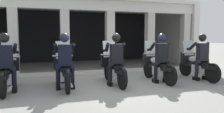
{
  "coord_description": "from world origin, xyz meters",
  "views": [
    {
      "loc": [
        -2.14,
        -6.48,
        1.47
      ],
      "look_at": [
        0.0,
        0.15,
        0.85
      ],
      "focal_mm": 35.1,
      "sensor_mm": 36.0,
      "label": 1
    }
  ],
  "objects_px": {
    "motorcycle_right": "(157,66)",
    "motorcycle_center": "(113,68)",
    "police_officer_left": "(65,56)",
    "police_officer_center": "(116,55)",
    "motorcycle_left": "(64,70)",
    "police_officer_far_right": "(202,53)",
    "motorcycle_far_left": "(7,73)",
    "motorcycle_far_right": "(196,65)",
    "police_officer_far_left": "(5,58)",
    "police_officer_right": "(161,54)"
  },
  "relations": [
    {
      "from": "police_officer_far_right",
      "to": "police_officer_left",
      "type": "bearing_deg",
      "value": 176.43
    },
    {
      "from": "motorcycle_far_left",
      "to": "motorcycle_left",
      "type": "distance_m",
      "value": 1.53
    },
    {
      "from": "motorcycle_left",
      "to": "police_officer_far_right",
      "type": "xyz_separation_m",
      "value": [
        4.58,
        -0.39,
        0.44
      ]
    },
    {
      "from": "police_officer_left",
      "to": "police_officer_center",
      "type": "xyz_separation_m",
      "value": [
        1.53,
        0.01,
        0.0
      ]
    },
    {
      "from": "police_officer_center",
      "to": "police_officer_right",
      "type": "distance_m",
      "value": 1.53
    },
    {
      "from": "police_officer_left",
      "to": "motorcycle_center",
      "type": "bearing_deg",
      "value": 18.12
    },
    {
      "from": "motorcycle_far_left",
      "to": "police_officer_left",
      "type": "height_order",
      "value": "police_officer_left"
    },
    {
      "from": "motorcycle_far_left",
      "to": "police_officer_center",
      "type": "height_order",
      "value": "police_officer_center"
    },
    {
      "from": "motorcycle_far_left",
      "to": "motorcycle_center",
      "type": "bearing_deg",
      "value": 0.15
    },
    {
      "from": "motorcycle_left",
      "to": "police_officer_right",
      "type": "distance_m",
      "value": 3.1
    },
    {
      "from": "motorcycle_left",
      "to": "police_officer_left",
      "type": "height_order",
      "value": "police_officer_left"
    },
    {
      "from": "police_officer_left",
      "to": "police_officer_right",
      "type": "distance_m",
      "value": 3.05
    },
    {
      "from": "motorcycle_far_right",
      "to": "police_officer_center",
      "type": "bearing_deg",
      "value": -179.04
    },
    {
      "from": "motorcycle_left",
      "to": "motorcycle_center",
      "type": "relative_size",
      "value": 1.0
    },
    {
      "from": "motorcycle_left",
      "to": "police_officer_center",
      "type": "xyz_separation_m",
      "value": [
        1.53,
        -0.28,
        0.44
      ]
    },
    {
      "from": "police_officer_left",
      "to": "police_officer_far_right",
      "type": "xyz_separation_m",
      "value": [
        4.58,
        -0.1,
        0.0
      ]
    },
    {
      "from": "police_officer_far_right",
      "to": "motorcycle_left",
      "type": "bearing_deg",
      "value": 172.89
    },
    {
      "from": "motorcycle_left",
      "to": "police_officer_left",
      "type": "xyz_separation_m",
      "value": [
        -0.0,
        -0.28,
        0.44
      ]
    },
    {
      "from": "police_officer_left",
      "to": "motorcycle_right",
      "type": "bearing_deg",
      "value": 11.95
    },
    {
      "from": "motorcycle_far_left",
      "to": "police_officer_far_left",
      "type": "relative_size",
      "value": 1.29
    },
    {
      "from": "motorcycle_far_right",
      "to": "police_officer_far_right",
      "type": "height_order",
      "value": "police_officer_far_right"
    },
    {
      "from": "motorcycle_far_left",
      "to": "motorcycle_right",
      "type": "bearing_deg",
      "value": -0.31
    },
    {
      "from": "motorcycle_center",
      "to": "motorcycle_right",
      "type": "height_order",
      "value": "same"
    },
    {
      "from": "police_officer_far_left",
      "to": "motorcycle_far_right",
      "type": "distance_m",
      "value": 6.12
    },
    {
      "from": "motorcycle_far_left",
      "to": "police_officer_far_left",
      "type": "height_order",
      "value": "police_officer_far_left"
    },
    {
      "from": "motorcycle_far_left",
      "to": "motorcycle_far_right",
      "type": "xyz_separation_m",
      "value": [
        6.11,
        -0.12,
        0.0
      ]
    },
    {
      "from": "police_officer_center",
      "to": "motorcycle_left",
      "type": "bearing_deg",
      "value": 174.13
    },
    {
      "from": "police_officer_left",
      "to": "police_officer_right",
      "type": "bearing_deg",
      "value": 6.64
    },
    {
      "from": "police_officer_left",
      "to": "police_officer_center",
      "type": "relative_size",
      "value": 1.0
    },
    {
      "from": "motorcycle_right",
      "to": "motorcycle_center",
      "type": "bearing_deg",
      "value": -176.63
    },
    {
      "from": "police_officer_center",
      "to": "police_officer_far_right",
      "type": "xyz_separation_m",
      "value": [
        3.05,
        -0.11,
        0.0
      ]
    },
    {
      "from": "police_officer_far_left",
      "to": "motorcycle_far_right",
      "type": "height_order",
      "value": "police_officer_far_left"
    },
    {
      "from": "motorcycle_far_right",
      "to": "police_officer_far_right",
      "type": "relative_size",
      "value": 1.29
    },
    {
      "from": "police_officer_center",
      "to": "motorcycle_right",
      "type": "height_order",
      "value": "police_officer_center"
    },
    {
      "from": "motorcycle_far_left",
      "to": "motorcycle_far_right",
      "type": "bearing_deg",
      "value": -0.74
    },
    {
      "from": "motorcycle_far_right",
      "to": "police_officer_far_right",
      "type": "xyz_separation_m",
      "value": [
        -0.0,
        -0.28,
        0.44
      ]
    },
    {
      "from": "police_officer_far_left",
      "to": "motorcycle_center",
      "type": "xyz_separation_m",
      "value": [
        3.05,
        0.27,
        -0.44
      ]
    },
    {
      "from": "police_officer_far_right",
      "to": "police_officer_far_left",
      "type": "bearing_deg",
      "value": 176.53
    },
    {
      "from": "police_officer_right",
      "to": "police_officer_far_right",
      "type": "height_order",
      "value": "same"
    },
    {
      "from": "police_officer_far_left",
      "to": "police_officer_center",
      "type": "relative_size",
      "value": 1.0
    },
    {
      "from": "police_officer_far_left",
      "to": "motorcycle_left",
      "type": "height_order",
      "value": "police_officer_far_left"
    },
    {
      "from": "motorcycle_far_left",
      "to": "motorcycle_left",
      "type": "height_order",
      "value": "same"
    },
    {
      "from": "police_officer_center",
      "to": "motorcycle_far_right",
      "type": "bearing_deg",
      "value": 7.64
    },
    {
      "from": "motorcycle_right",
      "to": "police_officer_right",
      "type": "relative_size",
      "value": 1.29
    },
    {
      "from": "motorcycle_center",
      "to": "police_officer_far_right",
      "type": "relative_size",
      "value": 1.29
    },
    {
      "from": "motorcycle_center",
      "to": "police_officer_far_right",
      "type": "bearing_deg",
      "value": -2.97
    },
    {
      "from": "motorcycle_far_left",
      "to": "motorcycle_center",
      "type": "xyz_separation_m",
      "value": [
        3.05,
        -0.01,
        0.0
      ]
    },
    {
      "from": "police_officer_center",
      "to": "motorcycle_far_right",
      "type": "relative_size",
      "value": 0.78
    },
    {
      "from": "police_officer_left",
      "to": "police_officer_right",
      "type": "relative_size",
      "value": 1.0
    },
    {
      "from": "motorcycle_far_left",
      "to": "police_officer_left",
      "type": "relative_size",
      "value": 1.29
    }
  ]
}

